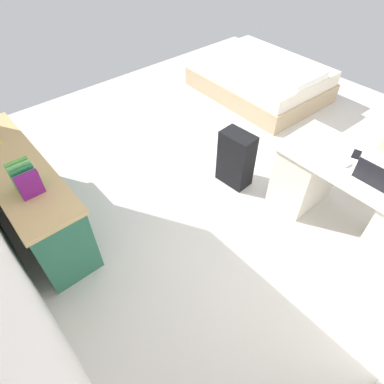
{
  "coord_description": "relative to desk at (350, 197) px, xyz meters",
  "views": [
    {
      "loc": [
        -1.83,
        2.37,
        2.53
      ],
      "look_at": [
        -0.37,
        1.11,
        0.6
      ],
      "focal_mm": 30.37,
      "sensor_mm": 36.0,
      "label": 1
    }
  ],
  "objects": [
    {
      "name": "suitcase_black",
      "position": [
        1.13,
        0.33,
        -0.07
      ],
      "size": [
        0.37,
        0.24,
        0.63
      ],
      "primitive_type": "cube",
      "rotation": [
        0.0,
        0.0,
        0.07
      ],
      "color": "black",
      "rests_on": "ground_plane"
    },
    {
      "name": "computer_mouse",
      "position": [
        0.13,
        0.07,
        0.36
      ],
      "size": [
        0.06,
        0.1,
        0.03
      ],
      "primitive_type": "ellipsoid",
      "rotation": [
        0.0,
        0.0,
        -0.01
      ],
      "color": "white",
      "rests_on": "desk"
    },
    {
      "name": "book_row",
      "position": [
        1.59,
        2.23,
        0.47
      ],
      "size": [
        0.2,
        0.17,
        0.24
      ],
      "color": "#6E186F",
      "rests_on": "credenza"
    },
    {
      "name": "ground_plane",
      "position": [
        1.21,
        0.09,
        -0.38
      ],
      "size": [
        6.04,
        6.04,
        0.0
      ],
      "primitive_type": "plane",
      "color": "beige"
    },
    {
      "name": "desk",
      "position": [
        0.0,
        0.0,
        0.0
      ],
      "size": [
        1.44,
        0.67,
        0.73
      ],
      "color": "silver",
      "rests_on": "ground_plane"
    },
    {
      "name": "bed",
      "position": [
        2.29,
        -1.44,
        -0.14
      ],
      "size": [
        1.95,
        1.46,
        0.58
      ],
      "color": "tan",
      "rests_on": "ground_plane"
    },
    {
      "name": "cell_phone_by_mouse",
      "position": [
        0.15,
        -0.13,
        0.35
      ],
      "size": [
        0.1,
        0.15,
        0.01
      ],
      "primitive_type": "cube",
      "rotation": [
        0.0,
        0.0,
        0.29
      ],
      "color": "black",
      "rests_on": "desk"
    },
    {
      "name": "credenza",
      "position": [
        1.99,
        2.23,
        -0.01
      ],
      "size": [
        1.8,
        0.48,
        0.74
      ],
      "color": "#28664C",
      "rests_on": "ground_plane"
    },
    {
      "name": "laptop",
      "position": [
        -0.13,
        0.11,
        0.4
      ],
      "size": [
        0.31,
        0.22,
        0.21
      ],
      "color": "#B7B7BC",
      "rests_on": "desk"
    }
  ]
}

